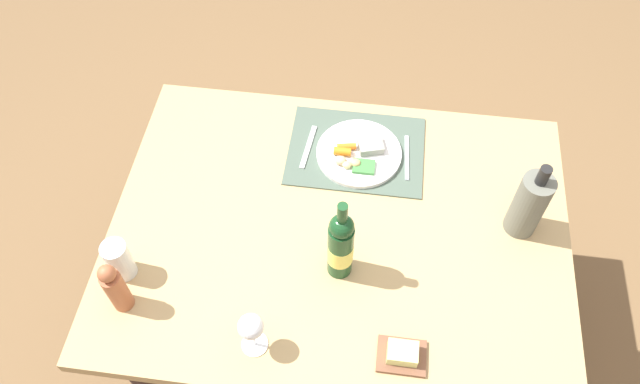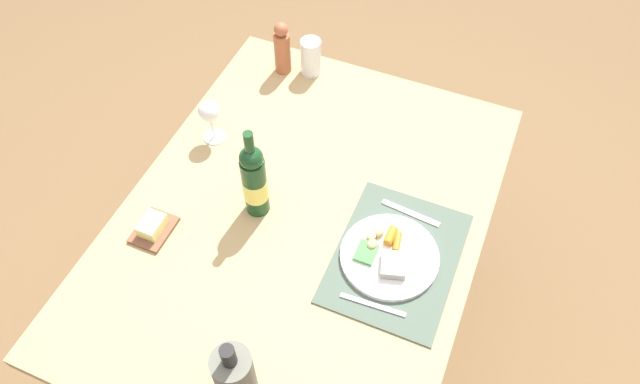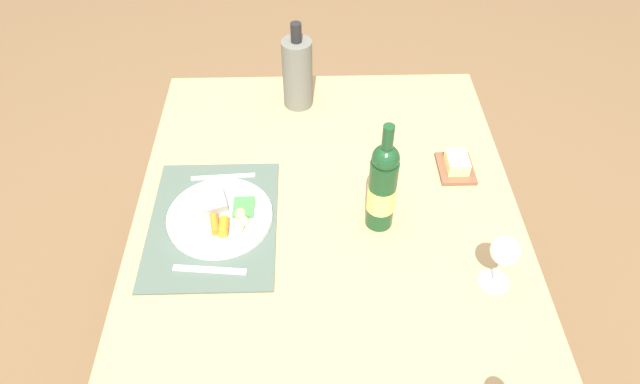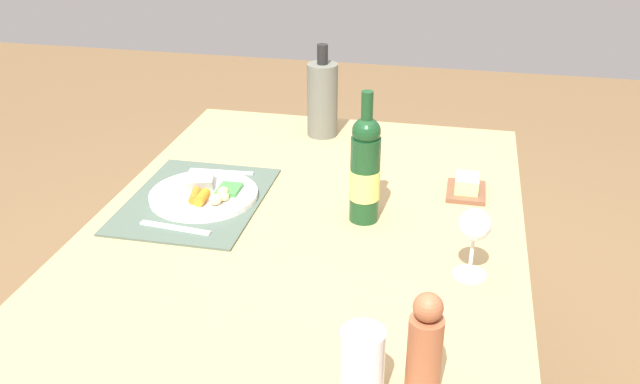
{
  "view_description": "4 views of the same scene",
  "coord_description": "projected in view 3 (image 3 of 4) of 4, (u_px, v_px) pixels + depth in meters",
  "views": [
    {
      "loc": [
        -0.07,
        0.97,
        2.37
      ],
      "look_at": [
        0.07,
        -0.08,
        0.83
      ],
      "focal_mm": 34.76,
      "sensor_mm": 36.0,
      "label": 1
    },
    {
      "loc": [
        -0.9,
        -0.44,
        2.23
      ],
      "look_at": [
        0.05,
        -0.04,
        0.85
      ],
      "focal_mm": 33.54,
      "sensor_mm": 36.0,
      "label": 2
    },
    {
      "loc": [
        0.95,
        -0.05,
        1.89
      ],
      "look_at": [
        -0.09,
        -0.02,
        0.81
      ],
      "focal_mm": 31.45,
      "sensor_mm": 36.0,
      "label": 3
    },
    {
      "loc": [
        1.47,
        0.34,
        1.59
      ],
      "look_at": [
        -0.1,
        0.01,
        0.79
      ],
      "focal_mm": 39.12,
      "sensor_mm": 36.0,
      "label": 4
    }
  ],
  "objects": [
    {
      "name": "knife",
      "position": [
        210.0,
        270.0,
        1.36
      ],
      "size": [
        0.03,
        0.18,
        0.0
      ],
      "primitive_type": "cube",
      "rotation": [
        0.0,
        0.0,
        -0.1
      ],
      "color": "silver",
      "rests_on": "placemat"
    },
    {
      "name": "dinner_plate",
      "position": [
        221.0,
        216.0,
        1.47
      ],
      "size": [
        0.28,
        0.28,
        0.04
      ],
      "color": "white",
      "rests_on": "placemat"
    },
    {
      "name": "dining_table",
      "position": [
        328.0,
        251.0,
        1.54
      ],
      "size": [
        1.38,
        1.04,
        0.77
      ],
      "color": "tan",
      "rests_on": "ground_plane"
    },
    {
      "name": "wine_glass",
      "position": [
        504.0,
        253.0,
        1.27
      ],
      "size": [
        0.07,
        0.07,
        0.16
      ],
      "color": "white",
      "rests_on": "dining_table"
    },
    {
      "name": "placemat",
      "position": [
        213.0,
        223.0,
        1.48
      ],
      "size": [
        0.44,
        0.33,
        0.01
      ],
      "primitive_type": "cube",
      "color": "#47584B",
      "rests_on": "dining_table"
    },
    {
      "name": "ground_plane",
      "position": [
        326.0,
        365.0,
        2.02
      ],
      "size": [
        8.0,
        8.0,
        0.0
      ],
      "primitive_type": "plane",
      "color": "brown"
    },
    {
      "name": "cooler_bottle",
      "position": [
        297.0,
        73.0,
        1.75
      ],
      "size": [
        0.09,
        0.09,
        0.29
      ],
      "color": "#5F6155",
      "rests_on": "dining_table"
    },
    {
      "name": "fork",
      "position": [
        223.0,
        177.0,
        1.59
      ],
      "size": [
        0.02,
        0.18,
        0.0
      ],
      "primitive_type": "cube",
      "rotation": [
        0.0,
        0.0,
        0.06
      ],
      "color": "silver",
      "rests_on": "placemat"
    },
    {
      "name": "butter_dish",
      "position": [
        456.0,
        165.0,
        1.61
      ],
      "size": [
        0.13,
        0.1,
        0.05
      ],
      "color": "brown",
      "rests_on": "dining_table"
    },
    {
      "name": "wine_bottle",
      "position": [
        382.0,
        187.0,
        1.39
      ],
      "size": [
        0.07,
        0.07,
        0.33
      ],
      "color": "#16401E",
      "rests_on": "dining_table"
    }
  ]
}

